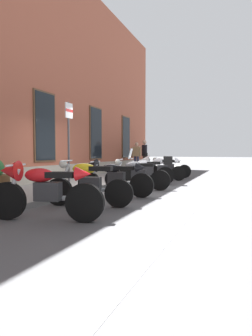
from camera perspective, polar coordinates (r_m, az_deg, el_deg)
The scene contains 13 objects.
ground_plane at distance 9.80m, azimuth -3.56°, elevation -3.89°, with size 140.00×140.00×0.00m, color #4C4C4F.
sidewalk at distance 10.39m, azimuth -9.84°, elevation -3.19°, with size 29.71×2.51×0.12m, color slate.
lane_stripe at distance 8.94m, azimuth 15.43°, elevation -4.64°, with size 29.71×0.12×0.01m, color silver.
motorcycle_red_sport at distance 5.27m, azimuth -16.12°, elevation -3.78°, with size 0.72×2.04×1.04m.
motorcycle_yellow_naked at distance 6.47m, azimuth -7.43°, elevation -3.08°, with size 0.67×1.97×1.01m.
motorcycle_black_sport at distance 7.91m, azimuth -2.75°, elevation -1.53°, with size 0.62×2.13×1.00m.
motorcycle_grey_naked at distance 9.28m, azimuth 2.03°, elevation -1.28°, with size 0.64×2.09×0.97m.
motorcycle_silver_touring at distance 10.82m, azimuth 4.47°, elevation -0.30°, with size 0.82×2.02×1.33m.
motorcycle_white_sport at distance 12.47m, azimuth 6.46°, elevation 0.25°, with size 0.78×2.01×1.07m.
motorcycle_black_naked at distance 13.87m, azimuth 8.10°, elevation 0.08°, with size 0.67×2.08×0.94m.
pedestrian_dark_jacket at distance 16.61m, azimuth 3.58°, elevation 2.78°, with size 0.57×0.47×1.74m.
pedestrian_tan_coat at distance 17.54m, azimuth 2.02°, elevation 2.61°, with size 0.24×0.66×1.66m.
parking_sign at distance 8.81m, azimuth -11.02°, elevation 6.67°, with size 0.36×0.07×2.52m.
Camera 1 is at (-8.81, -4.14, 1.18)m, focal length 31.50 mm.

